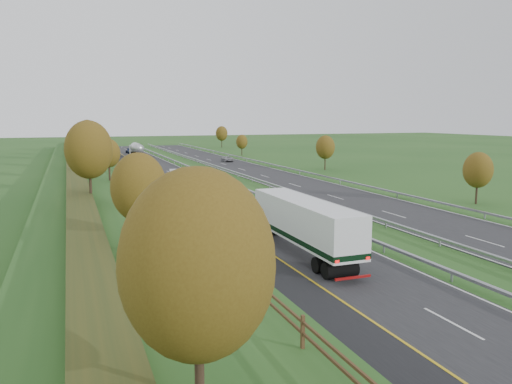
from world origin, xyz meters
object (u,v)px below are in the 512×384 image
car_silver_mid (174,173)px  car_dark_near (251,203)px  road_tanker (137,149)px  car_oncoming (227,159)px  car_small_far (130,151)px  box_lorry (298,222)px

car_silver_mid → car_dark_near: bearing=-79.3°
road_tanker → car_oncoming: size_ratio=2.45×
car_silver_mid → car_oncoming: (17.27, 25.31, -0.01)m
road_tanker → car_small_far: size_ratio=2.40×
car_oncoming → box_lorry: bearing=80.9°
box_lorry → road_tanker: box_lorry is taller
box_lorry → car_silver_mid: bearing=89.0°
box_lorry → car_small_far: (0.62, 109.93, -1.61)m
car_silver_mid → car_small_far: (-0.28, 59.76, 0.03)m
box_lorry → road_tanker: size_ratio=1.45×
road_tanker → car_dark_near: road_tanker is taller
box_lorry → car_dark_near: bearing=80.5°
box_lorry → car_oncoming: bearing=76.5°
road_tanker → box_lorry: bearing=-90.5°
car_small_far → car_oncoming: bearing=-66.5°
car_silver_mid → car_oncoming: car_silver_mid is taller
road_tanker → car_small_far: (-0.25, 12.42, -1.14)m
car_dark_near → car_oncoming: 59.29m
road_tanker → car_silver_mid: 47.35m
box_lorry → car_dark_near: (3.05, 18.16, -1.66)m
car_dark_near → car_small_far: car_small_far is taller
box_lorry → car_small_far: box_lorry is taller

